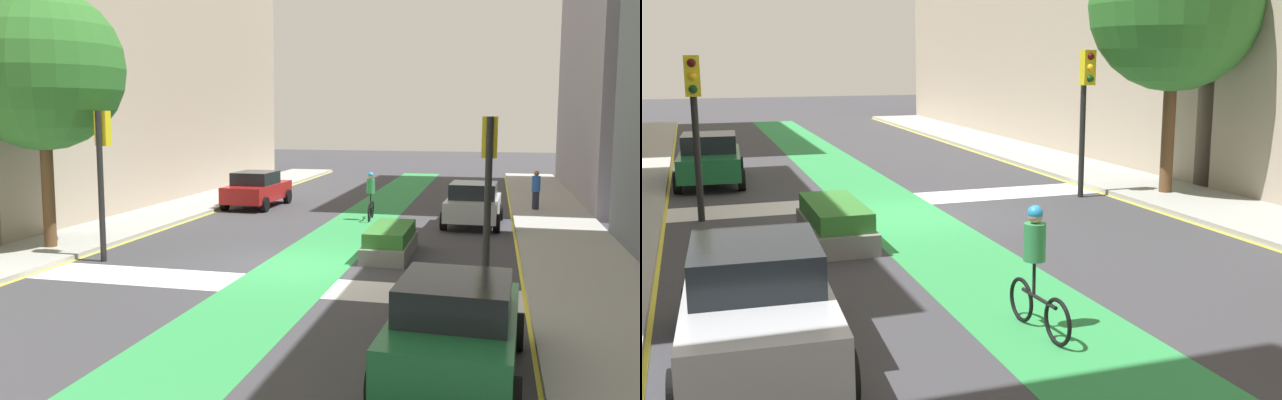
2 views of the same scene
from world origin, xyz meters
The scene contains 16 objects.
ground_plane centered at (0.00, 0.00, 0.00)m, with size 120.00×120.00×0.00m, color #38383D.
bike_lane_paint centered at (0.40, 0.00, 0.00)m, with size 2.40×60.00×0.01m, color #2D8C47.
crosswalk_band centered at (0.00, -2.00, 0.00)m, with size 12.00×1.80×0.01m, color silver.
sidewalk_left centered at (-7.50, 0.00, 0.07)m, with size 3.00×60.00×0.15m, color #9E9E99.
curb_stripe_left centered at (-6.00, 0.00, 0.01)m, with size 0.16×60.00×0.01m, color yellow.
sidewalk_right centered at (7.50, 0.00, 0.07)m, with size 3.00×60.00×0.15m, color #9E9E99.
curb_stripe_right centered at (6.00, 0.00, 0.01)m, with size 0.16×60.00×0.01m, color yellow.
traffic_signal_near_right centered at (5.10, -0.92, 2.79)m, with size 0.35×0.52×3.97m.
traffic_signal_near_left centered at (-5.13, -0.57, 2.89)m, with size 0.35×0.52×4.12m.
car_red_left_far centered at (-4.83, 10.88, 0.80)m, with size 2.12×4.25×1.57m.
car_silver_right_far centered at (4.54, 8.22, 0.80)m, with size 2.18×4.28×1.57m.
car_green_right_near centered at (4.71, -6.67, 0.80)m, with size 2.19×4.28×1.57m.
cyclist_in_lane centered at (0.68, 8.45, 0.97)m, with size 0.32×1.73×1.86m.
pedestrian_sidewalk_right_a centered at (6.93, 12.05, 0.96)m, with size 0.34×0.34×1.59m.
street_tree_near centered at (-7.41, 0.13, 5.30)m, with size 4.68×4.68×7.51m.
median_planter centered at (2.40, 2.06, 0.40)m, with size 1.23×3.32×0.85m.
Camera 1 is at (5.20, -16.78, 3.98)m, focal length 37.70 mm.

